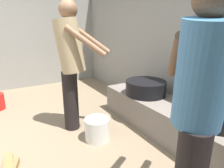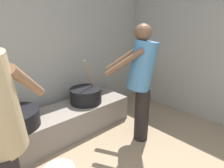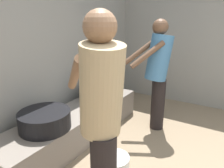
{
  "view_description": "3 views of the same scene",
  "coord_description": "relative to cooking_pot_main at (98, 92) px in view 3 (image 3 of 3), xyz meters",
  "views": [
    {
      "loc": [
        2.02,
        0.2,
        1.36
      ],
      "look_at": [
        0.43,
        1.15,
        0.8
      ],
      "focal_mm": 30.73,
      "sensor_mm": 36.0,
      "label": 1
    },
    {
      "loc": [
        -0.44,
        -0.22,
        1.6
      ],
      "look_at": [
        0.87,
        1.2,
        0.95
      ],
      "focal_mm": 28.92,
      "sensor_mm": 36.0,
      "label": 2
    },
    {
      "loc": [
        -1.43,
        0.2,
        1.6
      ],
      "look_at": [
        0.79,
        1.58,
        0.79
      ],
      "focal_mm": 33.82,
      "sensor_mm": 36.0,
      "label": 3
    }
  ],
  "objects": [
    {
      "name": "cooking_pot_secondary",
      "position": [
        -1.06,
        -0.03,
        -0.01
      ],
      "size": [
        0.58,
        0.58,
        0.21
      ],
      "color": "black",
      "rests_on": "hearth_ledge"
    },
    {
      "name": "cook_in_tan_shirt",
      "position": [
        -1.36,
        -1.02,
        0.43
      ],
      "size": [
        0.68,
        0.73,
        1.67
      ],
      "color": "black",
      "rests_on": "ground_plane"
    },
    {
      "name": "hearth_ledge",
      "position": [
        -0.53,
        -0.0,
        -0.32
      ],
      "size": [
        2.36,
        0.6,
        0.41
      ],
      "primitive_type": "cube",
      "color": "slate",
      "rests_on": "ground_plane"
    },
    {
      "name": "block_enclosure_rear",
      "position": [
        -1.06,
        0.52,
        0.65
      ],
      "size": [
        5.77,
        0.2,
        2.35
      ],
      "primitive_type": "cube",
      "color": "gray",
      "rests_on": "ground_plane"
    },
    {
      "name": "cooking_pot_main",
      "position": [
        0.0,
        0.0,
        0.0
      ],
      "size": [
        0.5,
        0.5,
        0.68
      ],
      "color": "black",
      "rests_on": "hearth_ledge"
    },
    {
      "name": "cook_in_blue_shirt",
      "position": [
        0.32,
        -0.83,
        0.4
      ],
      "size": [
        0.7,
        0.69,
        1.61
      ],
      "color": "black",
      "rests_on": "ground_plane"
    }
  ]
}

